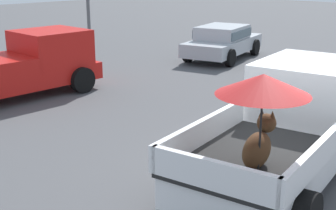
# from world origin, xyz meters

# --- Properties ---
(ground_plane) EXTENTS (80.00, 80.00, 0.00)m
(ground_plane) POSITION_xyz_m (0.00, 0.00, 0.00)
(ground_plane) COLOR #4C4C4F
(pickup_truck_main) EXTENTS (5.31, 2.99, 2.28)m
(pickup_truck_main) POSITION_xyz_m (0.40, 0.06, 0.97)
(pickup_truck_main) COLOR black
(pickup_truck_main) RESTS_ON ground
(pickup_truck_red) EXTENTS (4.82, 2.20, 1.80)m
(pickup_truck_red) POSITION_xyz_m (-0.30, 8.34, 0.87)
(pickup_truck_red) COLOR black
(pickup_truck_red) RESTS_ON ground
(parked_sedan_far) EXTENTS (4.61, 2.81, 1.33)m
(parked_sedan_far) POSITION_xyz_m (8.19, 7.75, 0.74)
(parked_sedan_far) COLOR black
(parked_sedan_far) RESTS_ON ground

